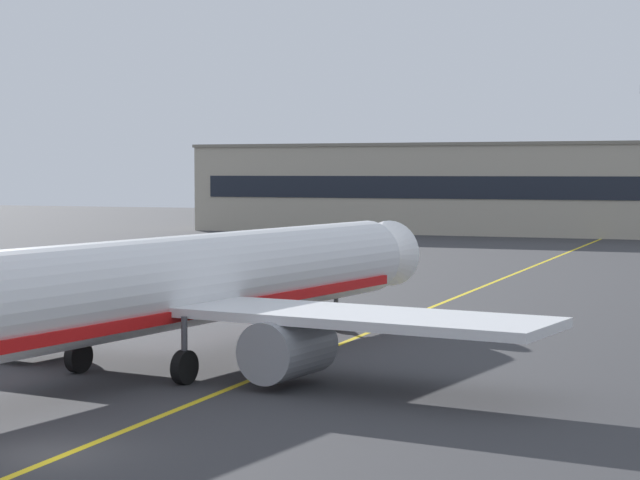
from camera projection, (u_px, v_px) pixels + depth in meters
ground_plane at (45, 454)px, 33.63m from camera, size 400.00×400.00×0.00m
taxiway_centreline at (385, 326)px, 61.41m from camera, size 3.80×179.97×0.01m
airliner_foreground at (159, 288)px, 47.31m from camera, size 32.36×41.46×11.65m
safety_cone_by_nose_gear at (341, 319)px, 62.16m from camera, size 0.44×0.44×0.55m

